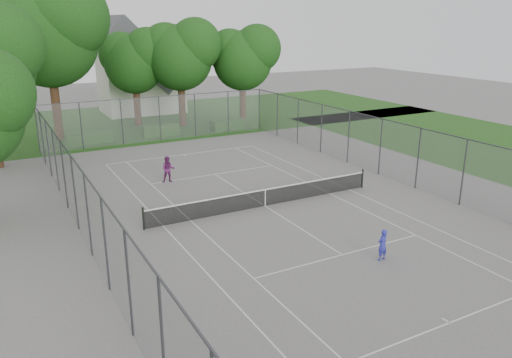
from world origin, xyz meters
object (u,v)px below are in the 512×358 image
woman_player (168,169)px  house (140,74)px  girl_player (382,245)px  tennis_net (265,197)px

woman_player → house: bearing=94.7°
girl_player → woman_player: size_ratio=0.83×
girl_player → tennis_net: bearing=-89.3°
tennis_net → woman_player: woman_player is taller
woman_player → girl_player: bearing=-55.6°
girl_player → woman_player: bearing=-80.9°
house → girl_player: bearing=-92.1°
girl_player → woman_player: 14.36m
house → tennis_net: bearing=-94.7°
tennis_net → girl_player: girl_player is taller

